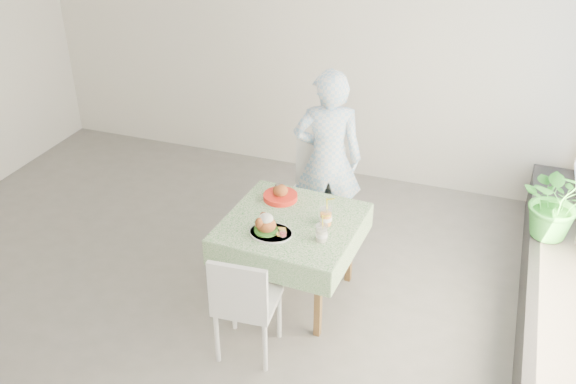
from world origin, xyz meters
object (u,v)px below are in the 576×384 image
at_px(diner, 328,160).
at_px(chair_near, 248,321).
at_px(chair_far, 313,216).
at_px(cafe_table, 292,250).
at_px(potted_plant, 558,202).
at_px(main_dish, 268,228).
at_px(juice_cup_orange, 326,217).

bearing_deg(diner, chair_near, 68.09).
distance_m(chair_far, diner, 0.57).
distance_m(cafe_table, chair_far, 0.81).
distance_m(chair_far, potted_plant, 2.13).
distance_m(cafe_table, chair_near, 0.77).
height_order(cafe_table, main_dish, main_dish).
distance_m(cafe_table, main_dish, 0.43).
bearing_deg(juice_cup_orange, diner, 105.87).
relative_size(chair_near, diner, 0.53).
height_order(chair_near, main_dish, main_dish).
bearing_deg(main_dish, chair_near, -87.27).
relative_size(cafe_table, diner, 0.64).
relative_size(chair_far, chair_near, 1.08).
bearing_deg(potted_plant, chair_far, -177.54).
relative_size(cafe_table, chair_near, 1.20).
bearing_deg(diner, cafe_table, 70.27).
bearing_deg(chair_near, potted_plant, 38.08).
bearing_deg(cafe_table, diner, 88.35).
bearing_deg(cafe_table, juice_cup_orange, 8.19).
relative_size(chair_far, diner, 0.57).
height_order(cafe_table, chair_near, chair_near).
relative_size(chair_far, main_dish, 2.89).
bearing_deg(potted_plant, main_dish, -151.89).
height_order(chair_near, juice_cup_orange, juice_cup_orange).
distance_m(diner, juice_cup_orange, 0.89).
xyz_separation_m(chair_near, diner, (0.11, 1.64, 0.58)).
relative_size(chair_near, main_dish, 2.67).
bearing_deg(potted_plant, juice_cup_orange, -153.83).
xyz_separation_m(diner, potted_plant, (1.96, -0.02, -0.03)).
xyz_separation_m(diner, juice_cup_orange, (0.24, -0.86, -0.05)).
bearing_deg(potted_plant, chair_near, -141.92).
relative_size(chair_far, juice_cup_orange, 3.36).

